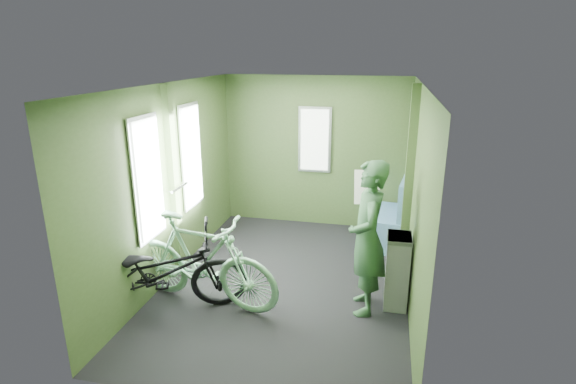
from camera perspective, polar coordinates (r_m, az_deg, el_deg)
name	(u,v)px	position (r m, az deg, el deg)	size (l,w,h in m)	color
room	(284,165)	(4.98, -0.57, 3.51)	(4.00, 4.02, 2.31)	black
bicycle_black	(165,311)	(5.09, -15.36, -14.40)	(0.62, 1.78, 0.94)	black
bicycle_mint	(204,305)	(5.11, -10.65, -13.90)	(0.50, 1.78, 1.07)	#92D6AB
passenger	(367,238)	(4.67, 10.05, -5.76)	(0.47, 0.72, 1.63)	#2E5433
waste_box	(397,271)	(4.97, 13.68, -9.73)	(0.24, 0.33, 0.81)	gray
bench_seat	(387,224)	(6.55, 12.46, -3.95)	(0.63, 0.98, 0.97)	#32506B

